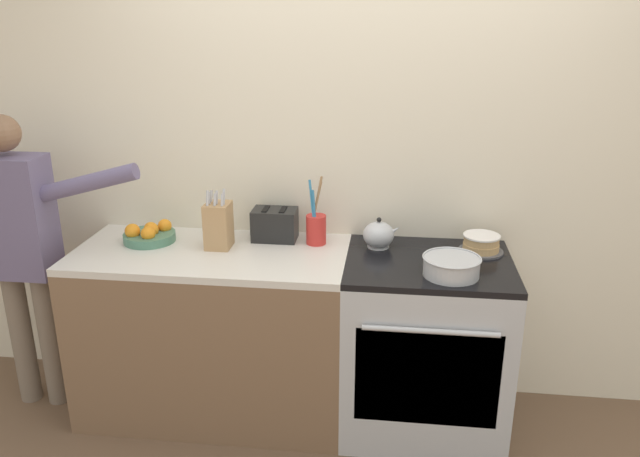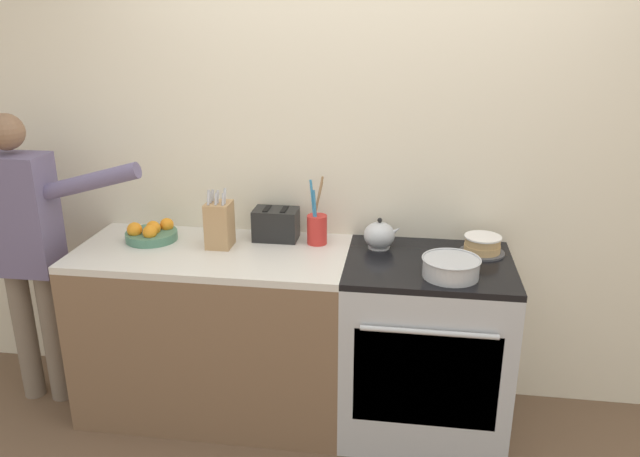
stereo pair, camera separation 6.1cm
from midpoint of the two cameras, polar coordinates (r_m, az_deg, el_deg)
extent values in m
plane|color=brown|center=(3.15, 3.22, -20.12)|extent=(16.00, 16.00, 0.00)
cube|color=silver|center=(3.17, 4.76, 6.51)|extent=(8.00, 0.04, 2.60)
cube|color=brown|center=(3.29, -8.95, -9.46)|extent=(1.34, 0.64, 0.85)
cube|color=silver|center=(3.11, -9.38, -2.25)|extent=(1.34, 0.64, 0.03)
cube|color=#B7BABF|center=(3.17, 10.06, -10.72)|extent=(0.78, 0.64, 0.86)
cube|color=black|center=(2.89, 10.22, -13.46)|extent=(0.64, 0.01, 0.47)
cylinder|color=#B7BABF|center=(2.74, 10.55, -9.32)|extent=(0.59, 0.02, 0.02)
cube|color=black|center=(2.97, 10.56, -3.27)|extent=(0.78, 0.64, 0.03)
cylinder|color=#4C4C51|center=(3.12, 15.11, -2.12)|extent=(0.22, 0.22, 0.01)
cylinder|color=tan|center=(3.11, 15.14, -1.73)|extent=(0.17, 0.17, 0.04)
cylinder|color=tan|center=(3.10, 15.20, -1.13)|extent=(0.17, 0.17, 0.04)
cylinder|color=white|center=(3.09, 15.23, -0.75)|extent=(0.18, 0.18, 0.01)
cylinder|color=#B7BABF|center=(3.10, 5.97, -1.67)|extent=(0.11, 0.11, 0.01)
ellipsoid|color=#B7BABF|center=(3.08, 6.01, -0.61)|extent=(0.15, 0.15, 0.13)
cone|color=#B7BABF|center=(3.07, 7.38, -0.27)|extent=(0.08, 0.03, 0.07)
sphere|color=black|center=(3.06, 6.06, 0.75)|extent=(0.02, 0.02, 0.02)
cylinder|color=#B7BABF|center=(2.81, 12.48, -3.56)|extent=(0.25, 0.25, 0.08)
torus|color=#B7BABF|center=(2.79, 12.55, -2.73)|extent=(0.26, 0.26, 0.01)
cube|color=tan|center=(3.10, -8.63, 0.35)|extent=(0.12, 0.14, 0.23)
cylinder|color=#B2B2B7|center=(3.04, -9.60, 2.81)|extent=(0.01, 0.04, 0.07)
cylinder|color=#B2B2B7|center=(3.03, -8.94, 2.67)|extent=(0.01, 0.03, 0.06)
cylinder|color=#B2B2B7|center=(3.02, -8.29, 2.65)|extent=(0.01, 0.03, 0.06)
cylinder|color=#B2B2B7|center=(3.07, -9.41, 2.84)|extent=(0.01, 0.03, 0.06)
cylinder|color=#B2B2B7|center=(3.06, -8.78, 2.89)|extent=(0.01, 0.03, 0.07)
cylinder|color=#B2B2B7|center=(3.04, -8.15, 2.95)|extent=(0.01, 0.04, 0.08)
cylinder|color=#B2B2B7|center=(3.10, -9.24, 3.01)|extent=(0.01, 0.03, 0.06)
cylinder|color=red|center=(3.12, 0.28, -0.10)|extent=(0.10, 0.10, 0.15)
cylinder|color=#A37A51|center=(3.10, 0.30, 2.20)|extent=(0.07, 0.02, 0.29)
cylinder|color=#A37A51|center=(3.10, 0.24, 1.95)|extent=(0.07, 0.03, 0.26)
cylinder|color=teal|center=(3.07, 0.14, 1.44)|extent=(0.03, 0.02, 0.23)
cylinder|color=teal|center=(3.07, -0.05, 1.90)|extent=(0.05, 0.06, 0.28)
cylinder|color=#4C7F66|center=(3.29, -14.63, -0.64)|extent=(0.26, 0.26, 0.04)
sphere|color=orange|center=(3.22, -14.78, -0.34)|extent=(0.07, 0.07, 0.07)
sphere|color=orange|center=(3.31, -13.32, 0.34)|extent=(0.07, 0.07, 0.07)
sphere|color=orange|center=(3.27, -16.08, -0.11)|extent=(0.08, 0.08, 0.08)
sphere|color=orange|center=(3.27, -14.46, 0.02)|extent=(0.07, 0.07, 0.07)
sphere|color=orange|center=(3.28, -14.52, 0.08)|extent=(0.07, 0.07, 0.07)
cube|color=black|center=(3.18, -3.50, 0.39)|extent=(0.22, 0.15, 0.16)
cube|color=black|center=(3.17, -4.32, 1.83)|extent=(0.03, 0.10, 0.00)
cube|color=black|center=(3.15, -2.74, 1.77)|extent=(0.03, 0.10, 0.00)
cube|color=black|center=(3.20, -5.61, 1.03)|extent=(0.02, 0.02, 0.01)
cylinder|color=#7A6B5B|center=(3.70, -24.88, -8.76)|extent=(0.11, 0.11, 0.74)
cylinder|color=#7A6B5B|center=(3.62, -22.72, -9.08)|extent=(0.11, 0.11, 0.74)
cube|color=slate|center=(3.41, -25.32, 1.15)|extent=(0.34, 0.20, 0.61)
cylinder|color=slate|center=(3.17, -19.85, 4.02)|extent=(0.52, 0.08, 0.21)
sphere|color=#846047|center=(3.32, -26.34, 7.93)|extent=(0.18, 0.18, 0.18)
camera|label=1|loc=(0.03, -89.40, 0.21)|focal=35.00mm
camera|label=2|loc=(0.03, 90.60, -0.21)|focal=35.00mm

